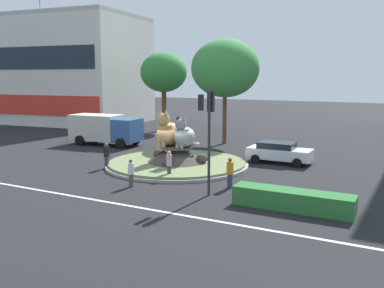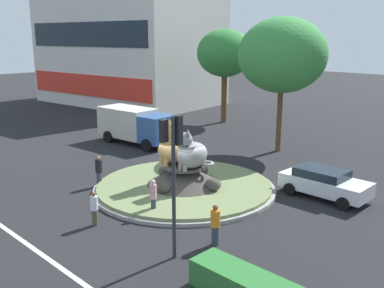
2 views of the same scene
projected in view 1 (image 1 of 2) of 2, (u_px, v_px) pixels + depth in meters
name	position (u px, v px, depth m)	size (l,w,h in m)	color
ground_plane	(177.00, 166.00, 28.58)	(160.00, 160.00, 0.00)	black
lane_centreline	(89.00, 199.00, 20.89)	(112.00, 0.20, 0.01)	silver
roundabout_island	(177.00, 160.00, 28.52)	(9.67, 9.67, 1.35)	gray
cat_statue_calico	(168.00, 132.00, 28.42)	(1.93, 2.50, 2.51)	tan
cat_statue_grey	(184.00, 136.00, 27.85)	(1.36, 2.14, 2.17)	gray
traffic_light_mast	(208.00, 120.00, 21.02)	(0.71, 0.57, 5.33)	#2D2D33
shophouse_block	(63.00, 70.00, 55.80)	(21.94, 15.12, 16.96)	silver
clipped_hedge_strip	(292.00, 200.00, 19.18)	(5.49, 1.20, 0.90)	#2D7033
broadleaf_tree_behind_island	(164.00, 73.00, 46.38)	(5.16, 5.16, 8.67)	brown
second_tree_near_tower	(225.00, 68.00, 37.03)	(6.04, 6.04, 9.31)	brown
pedestrian_black_shirt	(107.00, 155.00, 27.65)	(0.38, 0.38, 1.72)	#33384C
pedestrian_pink_shirt	(169.00, 164.00, 24.85)	(0.31, 0.31, 1.70)	#33384C
pedestrian_orange_shirt	(230.00, 172.00, 22.78)	(0.38, 0.38, 1.69)	#33384C
pedestrian_white_shirt	(131.00, 172.00, 23.07)	(0.33, 0.33, 1.55)	brown
sedan_on_far_lane	(279.00, 152.00, 29.42)	(4.41, 2.11, 1.48)	silver
delivery_box_truck	(105.00, 128.00, 37.12)	(6.57, 3.05, 2.66)	#335693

